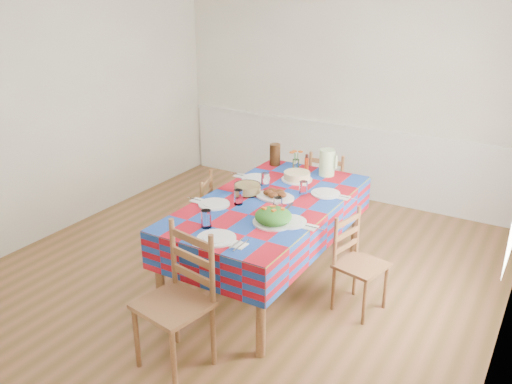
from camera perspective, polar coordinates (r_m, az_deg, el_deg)
room at (r=4.62m, az=-2.26°, el=5.58°), size 4.58×5.08×2.78m
wainscot at (r=6.99m, az=8.97°, el=3.58°), size 4.41×0.06×0.92m
dining_table at (r=4.77m, az=1.39°, el=-1.92°), size 1.12×2.08×0.81m
setting_near_head at (r=4.12m, az=-4.51°, el=-4.13°), size 0.48×0.32×0.14m
setting_left_near at (r=4.65m, az=-3.57°, el=-0.99°), size 0.50×0.29×0.13m
setting_left_far at (r=5.16m, az=0.27°, el=1.40°), size 0.50×0.30×0.13m
setting_right_near at (r=4.37m, az=3.15°, el=-2.50°), size 0.52×0.30×0.13m
setting_right_far at (r=4.89m, az=6.56°, el=0.05°), size 0.50×0.29×0.13m
meat_platter at (r=4.79m, az=2.01°, el=-0.29°), size 0.36×0.26×0.07m
salad_platter at (r=4.29m, az=1.83°, el=-2.63°), size 0.33×0.33×0.14m
pasta_bowl at (r=4.88m, az=-0.91°, el=0.35°), size 0.24×0.24×0.09m
cake at (r=5.22m, az=4.33°, el=1.67°), size 0.30×0.30×0.08m
serving_utensils at (r=4.56m, az=2.87°, el=-1.83°), size 0.14×0.32×0.01m
flower_vase at (r=5.46m, az=4.21°, el=3.19°), size 0.14×0.11×0.22m
hot_sauce at (r=5.45m, az=5.36°, el=3.07°), size 0.04×0.04×0.18m
green_pitcher at (r=5.35m, az=7.49°, el=3.10°), size 0.15×0.15×0.26m
tea_pitcher at (r=5.61m, az=2.02°, el=3.97°), size 0.11×0.11×0.22m
name_card at (r=3.97m, az=-6.18°, el=-5.61°), size 0.08×0.02×0.02m
chair_near at (r=3.91m, az=-8.21°, el=-11.36°), size 0.53×0.51×1.04m
chair_far at (r=5.97m, az=7.63°, el=0.09°), size 0.45×0.43×0.92m
chair_left at (r=5.32m, az=-6.45°, el=-2.75°), size 0.49×0.50×0.90m
chair_right at (r=4.60m, az=10.62°, el=-7.42°), size 0.43×0.45×0.85m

